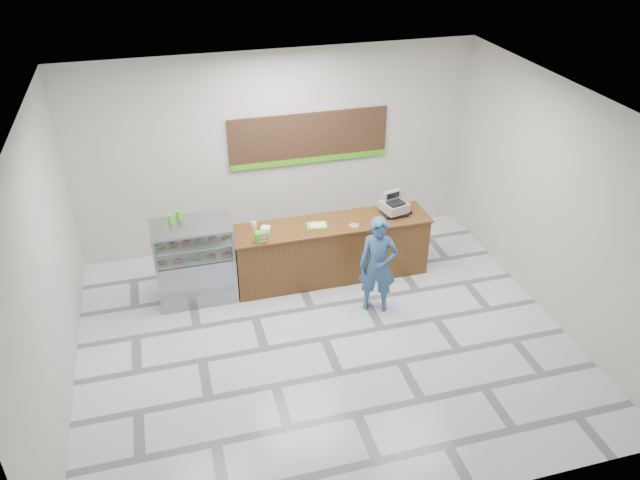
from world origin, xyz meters
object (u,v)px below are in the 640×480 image
object	(u,v)px
display_case	(195,261)
customer	(378,265)
sales_counter	(331,250)
serving_tray	(317,225)
cash_register	(394,206)

from	to	relation	value
display_case	customer	size ratio (longest dim) A/B	0.84
sales_counter	customer	size ratio (longest dim) A/B	2.07
sales_counter	display_case	distance (m)	2.23
serving_tray	customer	xyz separation A→B (m)	(0.69, -1.00, -0.25)
cash_register	serving_tray	xyz separation A→B (m)	(-1.34, -0.08, -0.13)
sales_counter	serving_tray	distance (m)	0.58
display_case	serving_tray	size ratio (longest dim) A/B	3.72
sales_counter	cash_register	bearing A→B (deg)	2.90
display_case	serving_tray	distance (m)	2.00
serving_tray	display_case	bearing A→B (deg)	-172.47
cash_register	serving_tray	world-z (taller)	cash_register
customer	serving_tray	bearing A→B (deg)	145.81
sales_counter	customer	bearing A→B (deg)	-66.88
display_case	customer	world-z (taller)	customer
sales_counter	cash_register	world-z (taller)	cash_register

